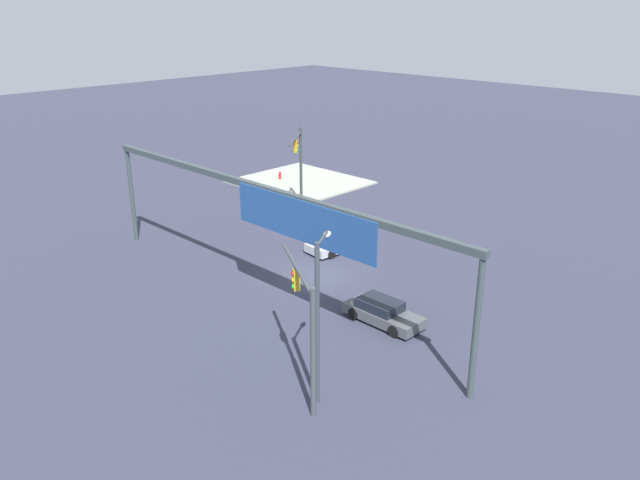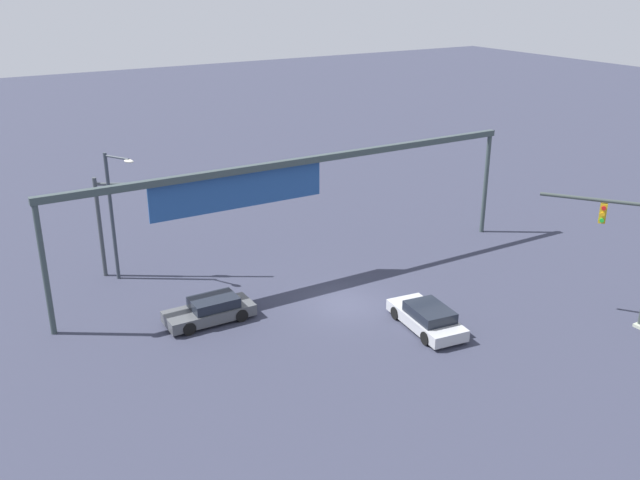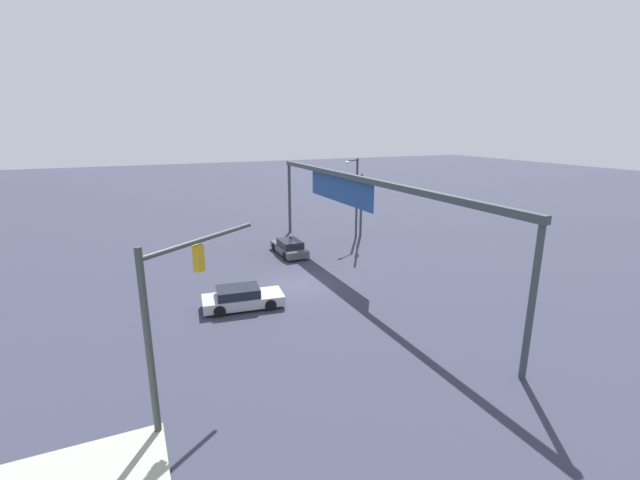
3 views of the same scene
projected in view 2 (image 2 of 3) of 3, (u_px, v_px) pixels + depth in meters
ground_plane at (345, 304)px, 35.88m from camera, size 193.40×193.40×0.00m
traffic_signal_near_corner at (121, 210)px, 37.91m from camera, size 4.76×2.98×5.71m
traffic_signal_opposite_side at (630, 240)px, 32.50m from camera, size 3.39×4.38×6.47m
streetlamp_curved_arm at (114, 208)px, 37.35m from camera, size 1.21×1.86×7.17m
overhead_sign_gantry at (285, 179)px, 36.99m from camera, size 27.44×0.43×6.75m
sedan_car_approaching at (427, 318)px, 33.29m from camera, size 2.37×4.64×1.21m
sedan_car_waiting_far at (210, 310)px, 34.02m from camera, size 4.34×1.86×1.21m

